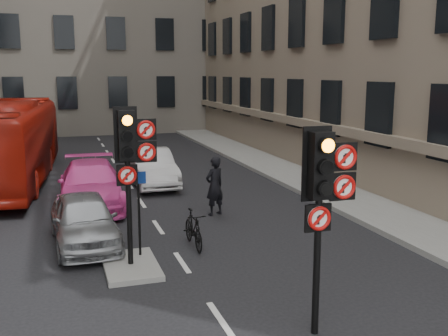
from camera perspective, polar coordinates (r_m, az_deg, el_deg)
pavement_right at (r=21.41m, az=9.99°, el=-1.46°), size 3.00×50.00×0.16m
centre_island at (r=12.39m, az=-10.10°, el=-10.45°), size 1.20×2.00×0.12m
building_far at (r=44.91m, az=-15.02°, el=17.25°), size 30.00×14.00×20.00m
signal_near at (r=8.76m, az=10.86°, el=-2.03°), size 0.91×0.40×3.58m
signal_far at (r=11.72m, az=-10.09°, el=1.74°), size 0.91×0.40×3.58m
car_silver at (r=14.08m, az=-14.98°, el=-5.47°), size 1.78×4.00×1.34m
car_white at (r=20.88m, az=-7.89°, el=0.06°), size 1.52×4.32×1.42m
car_pink at (r=18.01m, az=-14.29°, el=-1.76°), size 2.30×5.15×1.47m
bus_red at (r=22.67m, az=-22.40°, el=2.59°), size 3.77×12.03×3.30m
motorcycle at (r=13.49m, az=-3.35°, el=-6.64°), size 0.46×1.60×0.96m
motorcyclist at (r=16.34m, az=-1.03°, el=-1.97°), size 0.80×0.68×1.86m
info_sign at (r=12.49m, az=-9.25°, el=-3.63°), size 0.35×0.10×2.03m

